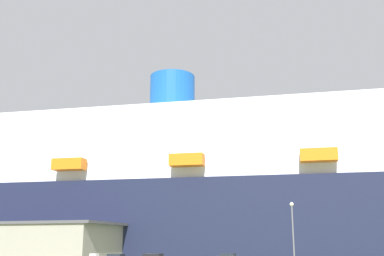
{
  "coord_description": "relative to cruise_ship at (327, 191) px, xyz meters",
  "views": [
    {
      "loc": [
        23.87,
        -67.75,
        3.47
      ],
      "look_at": [
        -1.35,
        23.31,
        26.76
      ],
      "focal_mm": 43.52,
      "sensor_mm": 36.0,
      "label": 1
    }
  ],
  "objects": [
    {
      "name": "cruise_ship",
      "position": [
        0.0,
        0.0,
        0.0
      ],
      "size": [
        302.71,
        51.24,
        55.96
      ],
      "color": "#191E38",
      "rests_on": "ground_plane"
    },
    {
      "name": "street_lamp",
      "position": [
        -5.63,
        -55.49,
        -10.28
      ],
      "size": [
        0.56,
        0.56,
        9.0
      ],
      "color": "slate",
      "rests_on": "ground_plane"
    }
  ]
}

